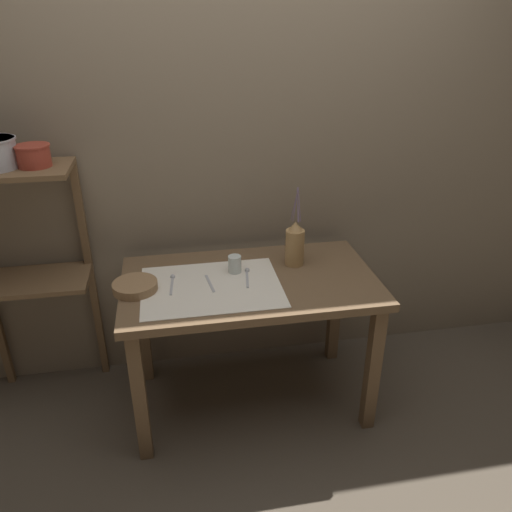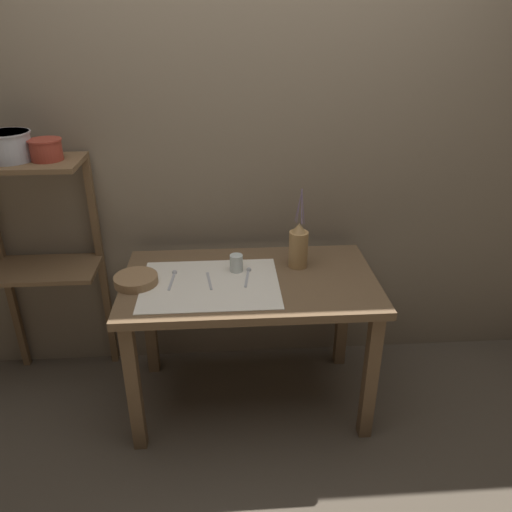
# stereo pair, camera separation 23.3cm
# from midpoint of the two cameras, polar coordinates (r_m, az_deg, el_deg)

# --- Properties ---
(ground_plane) EXTENTS (12.00, 12.00, 0.00)m
(ground_plane) POSITION_cam_midpoint_polar(r_m,az_deg,el_deg) (2.82, -3.10, -16.05)
(ground_plane) COLOR brown
(stone_wall_back) EXTENTS (7.00, 0.06, 2.40)m
(stone_wall_back) POSITION_cam_midpoint_polar(r_m,az_deg,el_deg) (2.64, -5.05, 10.86)
(stone_wall_back) COLOR #7A6B56
(stone_wall_back) RESTS_ON ground_plane
(wooden_table) EXTENTS (1.21, 0.69, 0.74)m
(wooden_table) POSITION_cam_midpoint_polar(r_m,az_deg,el_deg) (2.44, -3.45, -4.89)
(wooden_table) COLOR brown
(wooden_table) RESTS_ON ground_plane
(wooden_shelf_unit) EXTENTS (0.55, 0.32, 1.27)m
(wooden_shelf_unit) POSITION_cam_midpoint_polar(r_m,az_deg,el_deg) (2.70, -27.16, 1.17)
(wooden_shelf_unit) COLOR brown
(wooden_shelf_unit) RESTS_ON ground_plane
(linen_cloth) EXTENTS (0.64, 0.49, 0.00)m
(linen_cloth) POSITION_cam_midpoint_polar(r_m,az_deg,el_deg) (2.34, -7.98, -3.56)
(linen_cloth) COLOR silver
(linen_cloth) RESTS_ON wooden_table
(pitcher_with_flowers) EXTENTS (0.09, 0.09, 0.41)m
(pitcher_with_flowers) POSITION_cam_midpoint_polar(r_m,az_deg,el_deg) (2.48, 1.79, 1.26)
(pitcher_with_flowers) COLOR #A87F4C
(pitcher_with_flowers) RESTS_ON wooden_table
(wooden_bowl) EXTENTS (0.20, 0.20, 0.04)m
(wooden_bowl) POSITION_cam_midpoint_polar(r_m,az_deg,el_deg) (2.37, -16.42, -3.43)
(wooden_bowl) COLOR #8E6B47
(wooden_bowl) RESTS_ON wooden_table
(glass_tumbler_near) EXTENTS (0.06, 0.06, 0.08)m
(glass_tumbler_near) POSITION_cam_midpoint_polar(r_m,az_deg,el_deg) (2.43, -5.20, -0.99)
(glass_tumbler_near) COLOR silver
(glass_tumbler_near) RESTS_ON wooden_table
(spoon_outer) EXTENTS (0.03, 0.18, 0.02)m
(spoon_outer) POSITION_cam_midpoint_polar(r_m,az_deg,el_deg) (2.41, -12.30, -2.77)
(spoon_outer) COLOR #A8A8AD
(spoon_outer) RESTS_ON wooden_table
(knife_center) EXTENTS (0.03, 0.17, 0.00)m
(knife_center) POSITION_cam_midpoint_polar(r_m,az_deg,el_deg) (2.36, -8.13, -3.19)
(knife_center) COLOR #A8A8AD
(knife_center) RESTS_ON wooden_table
(spoon_inner) EXTENTS (0.04, 0.18, 0.02)m
(spoon_inner) POSITION_cam_midpoint_polar(r_m,az_deg,el_deg) (2.42, -3.81, -2.07)
(spoon_inner) COLOR #A8A8AD
(spoon_inner) RESTS_ON wooden_table
(metal_pot_small) EXTENTS (0.15, 0.15, 0.10)m
(metal_pot_small) POSITION_cam_midpoint_polar(r_m,az_deg,el_deg) (2.50, -26.63, 10.25)
(metal_pot_small) COLOR #9E3828
(metal_pot_small) RESTS_ON wooden_shelf_unit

